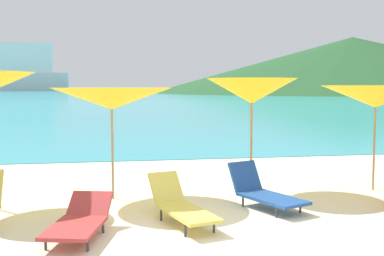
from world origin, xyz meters
name	(u,v)px	position (x,y,z in m)	size (l,w,h in m)	color
ground_plane	(149,152)	(0.00, 10.00, -0.15)	(50.00, 100.00, 0.30)	beige
ocean_water	(110,91)	(0.00, 227.07, 0.01)	(650.00, 440.00, 0.02)	#2DADBC
headland_hill	(352,65)	(77.48, 140.21, 9.04)	(131.33, 131.33, 18.08)	#235128
umbrella_3	(112,99)	(-1.29, 2.67, 1.85)	(2.25, 2.25, 2.04)	#9E7F59
umbrella_4	(252,91)	(1.42, 2.90, 1.98)	(1.92, 1.92, 2.23)	#9E7F59
umbrella_5	(376,97)	(3.85, 2.52, 1.87)	(2.15, 2.15, 2.09)	#9E7F59
lounge_chair_2	(264,192)	(1.25, 1.57, 0.27)	(1.12, 1.60, 0.72)	#1E478C
lounge_chair_4	(181,205)	(-0.30, 0.89, 0.28)	(0.93, 1.74, 0.67)	#D8BF4C
lounge_chair_6	(79,220)	(-1.77, 0.44, 0.23)	(0.96, 1.58, 0.49)	#A53333
cruise_ship	(7,70)	(-45.45, 221.41, 9.49)	(53.10, 7.88, 24.40)	silver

